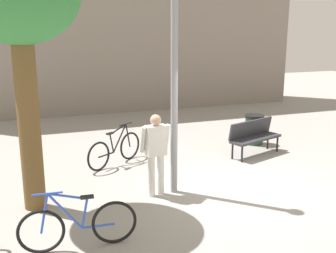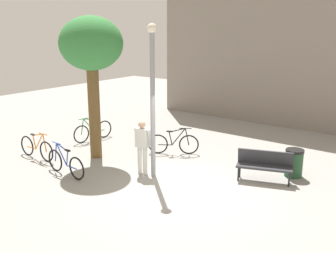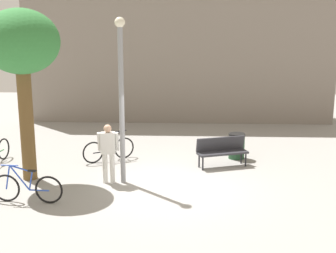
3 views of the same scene
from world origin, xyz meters
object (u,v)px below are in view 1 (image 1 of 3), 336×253
bicycle_blue (78,225)px  person_by_lamppost (156,149)px  park_bench (254,135)px  bicycle_black (115,150)px  lamppost (174,65)px  plaza_tree (19,0)px  trash_bin (254,129)px

bicycle_blue → person_by_lamppost: bearing=41.5°
park_bench → person_by_lamppost: bearing=-152.6°
bicycle_black → bicycle_blue: 3.93m
person_by_lamppost → bicycle_blue: 2.43m
lamppost → plaza_tree: size_ratio=0.95×
person_by_lamppost → bicycle_blue: size_ratio=0.92×
plaza_tree → trash_bin: size_ratio=5.63×
park_bench → plaza_tree: (-5.60, -1.47, 3.22)m
person_by_lamppost → bicycle_black: bearing=99.7°
bicycle_blue → plaza_tree: bearing=107.6°
plaza_tree → bicycle_black: plaza_tree is taller
plaza_tree → bicycle_blue: size_ratio=2.65×
person_by_lamppost → trash_bin: 4.65m
lamppost → bicycle_black: size_ratio=2.96×
plaza_tree → bicycle_black: 4.34m
person_by_lamppost → plaza_tree: size_ratio=0.35×
lamppost → bicycle_black: (-0.76, 2.08, -2.22)m
trash_bin → plaza_tree: bearing=-159.0°
person_by_lamppost → plaza_tree: (-2.33, 0.22, 2.80)m
person_by_lamppost → plaza_tree: 3.65m
lamppost → park_bench: lamppost is taller
bicycle_blue → trash_bin: (5.59, 4.14, 0.05)m
park_bench → lamppost: bearing=-150.0°
bicycle_black → park_bench: bearing=-6.6°
bicycle_blue → trash_bin: 6.96m
trash_bin → bicycle_blue: bearing=-143.5°
park_bench → plaza_tree: size_ratio=0.35×
park_bench → plaza_tree: 6.62m
plaza_tree → person_by_lamppost: bearing=-5.4°
bicycle_blue → trash_bin: bicycle_blue is taller
person_by_lamppost → bicycle_black: (-0.36, 2.11, -0.58)m
bicycle_black → trash_bin: bicycle_black is taller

